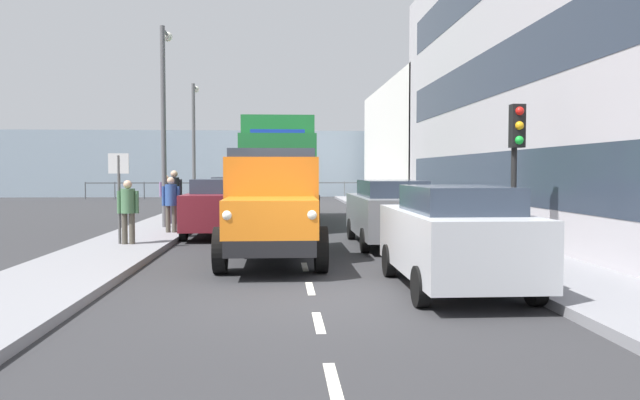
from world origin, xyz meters
TOP-DOWN VIEW (x-y plane):
  - ground_plane at (0.00, -12.89)m, footprint 80.00×80.00m
  - sidewalk_left at (-4.44, -12.89)m, footprint 2.24×42.06m
  - sidewalk_right at (4.44, -12.89)m, footprint 2.24×42.06m
  - road_centreline_markings at (0.00, -11.03)m, footprint 0.12×36.59m
  - building_terrace at (-9.93, -8.00)m, footprint 8.76×22.25m
  - building_far_block at (-9.94, -26.58)m, footprint 8.75×15.58m
  - sea_horizon at (0.00, -36.92)m, footprint 80.00×0.80m
  - seawall_railing at (-0.00, -33.32)m, footprint 28.08×0.08m
  - truck_vintage_orange at (0.68, -3.60)m, footprint 2.17×5.64m
  - lorry_cargo_green at (0.59, -13.17)m, footprint 2.58×8.20m
  - car_silver_kerbside_near at (-2.37, -0.48)m, footprint 1.88×4.09m
  - car_grey_kerbside_1 at (-2.37, -6.43)m, footprint 1.88×4.58m
  - car_maroon_oppositeside_0 at (2.37, -9.06)m, footprint 1.84×4.25m
  - car_red_oppositeside_1 at (2.37, -14.60)m, footprint 1.90×4.16m
  - pedestrian_with_bag at (4.27, -5.91)m, footprint 0.53×0.34m
  - pedestrian_couple_b at (3.73, -8.73)m, footprint 0.53×0.34m
  - pedestrian_in_dark_coat at (4.15, -11.71)m, footprint 0.53×0.34m
  - pedestrian_near_railing at (5.00, -14.78)m, footprint 0.53×0.34m
  - traffic_light_near at (-4.44, -3.11)m, footprint 0.28×0.41m
  - lamp_post_promenade at (4.25, -10.65)m, footprint 0.32×1.14m
  - lamp_post_far at (4.60, -19.78)m, footprint 0.32×1.14m
  - street_sign at (4.50, -5.99)m, footprint 0.50×0.07m

SIDE VIEW (x-z plane):
  - ground_plane at x=0.00m, z-range 0.00..0.00m
  - road_centreline_markings at x=0.00m, z-range 0.00..0.01m
  - sidewalk_left at x=-4.44m, z-range 0.00..0.15m
  - sidewalk_right at x=4.44m, z-range 0.00..0.15m
  - car_silver_kerbside_near at x=-2.37m, z-range 0.04..1.76m
  - car_maroon_oppositeside_0 at x=2.37m, z-range 0.04..1.76m
  - car_red_oppositeside_1 at x=2.37m, z-range 0.04..1.76m
  - car_grey_kerbside_1 at x=-2.37m, z-range 0.04..1.76m
  - seawall_railing at x=0.00m, z-range 0.32..1.52m
  - pedestrian_with_bag at x=4.27m, z-range 0.28..1.87m
  - pedestrian_couple_b at x=3.73m, z-range 0.29..1.92m
  - pedestrian_near_railing at x=5.00m, z-range 0.29..1.94m
  - truck_vintage_orange at x=0.68m, z-range -0.04..2.39m
  - pedestrian_in_dark_coat at x=4.15m, z-range 0.32..2.15m
  - street_sign at x=4.50m, z-range 0.56..2.81m
  - lorry_cargo_green at x=0.59m, z-range 0.14..4.01m
  - traffic_light_near at x=-4.44m, z-range 0.87..4.07m
  - sea_horizon at x=0.00m, z-range 0.00..5.00m
  - building_far_block at x=-9.94m, z-range 0.00..7.05m
  - lamp_post_far at x=4.60m, z-range 0.75..6.68m
  - lamp_post_promenade at x=4.25m, z-range 0.77..7.22m
  - building_terrace at x=-9.93m, z-range 0.00..9.67m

